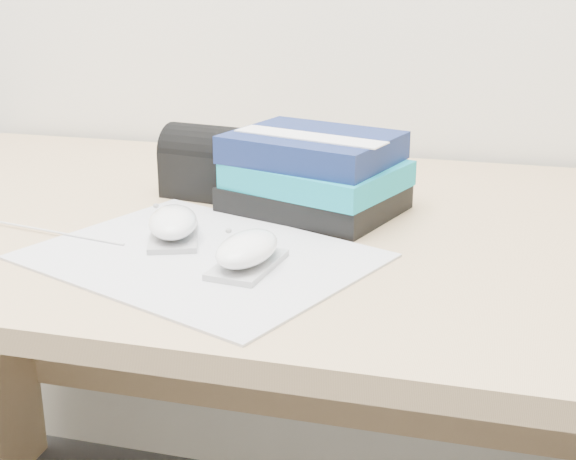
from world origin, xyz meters
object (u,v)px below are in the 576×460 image
(mouse_rear, at_px, (173,225))
(book_stack, at_px, (315,173))
(desk, at_px, (353,358))
(mouse_front, at_px, (247,251))
(pouch, at_px, (206,162))

(mouse_rear, distance_m, book_stack, 0.23)
(desk, bearing_deg, book_stack, -168.33)
(desk, xyz_separation_m, mouse_rear, (-0.20, -0.19, 0.26))
(mouse_front, bearing_deg, book_stack, 84.80)
(book_stack, bearing_deg, pouch, 169.13)
(mouse_rear, height_order, book_stack, book_stack)
(desk, relative_size, mouse_front, 13.71)
(mouse_rear, distance_m, mouse_front, 0.14)
(mouse_front, bearing_deg, pouch, 118.82)
(mouse_rear, xyz_separation_m, book_stack, (0.14, 0.18, 0.03))
(desk, height_order, book_stack, book_stack)
(book_stack, distance_m, pouch, 0.18)
(desk, xyz_separation_m, pouch, (-0.24, 0.02, 0.29))
(mouse_front, height_order, pouch, pouch)
(mouse_rear, relative_size, book_stack, 0.45)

